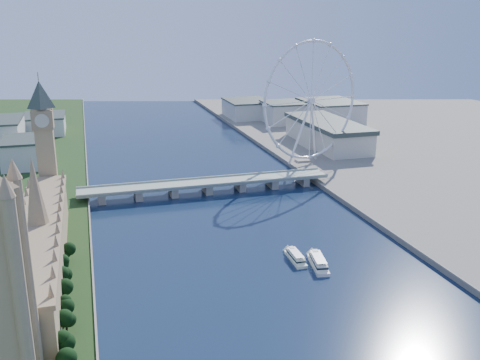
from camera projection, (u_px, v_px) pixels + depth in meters
name	position (u px, v px, depth m)	size (l,w,h in m)	color
tree_row	(66.00, 350.00, 228.25)	(7.78, 215.78, 20.76)	black
parliament_range	(41.00, 247.00, 310.01)	(24.00, 200.00, 70.00)	tan
big_ben	(44.00, 130.00, 395.63)	(20.02, 20.02, 110.00)	tan
westminster_bridge	(207.00, 185.00, 467.21)	(220.00, 22.00, 9.50)	gray
london_eye	(311.00, 101.00, 532.51)	(113.60, 39.12, 124.30)	silver
county_hall	(326.00, 147.00, 635.47)	(54.00, 144.00, 35.00)	beige
city_skyline	(192.00, 120.00, 714.05)	(505.00, 280.00, 32.00)	beige
tour_boat_near	(296.00, 261.00, 335.29)	(7.11, 27.93, 6.15)	white
tour_boat_far	(318.00, 266.00, 327.22)	(8.14, 31.76, 7.04)	silver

